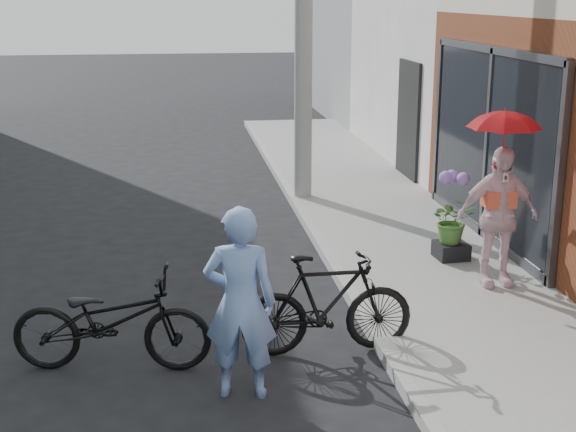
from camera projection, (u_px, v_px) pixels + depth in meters
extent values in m
plane|color=black|center=(289.00, 377.00, 7.09)|extent=(80.00, 80.00, 0.00)
cube|color=gray|center=(443.00, 281.00, 9.27)|extent=(2.20, 24.00, 0.12)
cube|color=#9E9E99|center=(345.00, 286.00, 9.11)|extent=(0.12, 24.00, 0.12)
cube|color=black|center=(489.00, 145.00, 10.50)|extent=(0.06, 3.80, 2.40)
imported|color=#7899D6|center=(240.00, 303.00, 6.56)|extent=(0.66, 0.50, 1.65)
imported|color=black|center=(111.00, 321.00, 7.12)|extent=(1.85, 0.89, 0.93)
imported|color=black|center=(327.00, 304.00, 7.44)|extent=(1.63, 0.48, 0.98)
imported|color=silver|center=(497.00, 217.00, 8.81)|extent=(0.92, 0.40, 1.57)
imported|color=red|center=(505.00, 115.00, 8.51)|extent=(0.76, 0.76, 0.66)
cube|color=black|center=(451.00, 250.00, 9.86)|extent=(0.40, 0.40, 0.20)
imported|color=#43732E|center=(453.00, 220.00, 9.75)|extent=(0.52, 0.45, 0.58)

